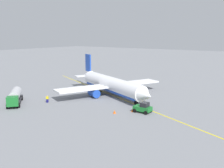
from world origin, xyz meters
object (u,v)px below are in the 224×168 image
object	(u,v)px
refueling_worker	(47,99)
pushback_tug	(143,108)
airplane	(111,85)
safety_cone_wingtip	(132,110)
fuel_tanker	(15,96)
safety_cone_nose	(114,112)

from	to	relation	value
refueling_worker	pushback_tug	bearing A→B (deg)	15.45
airplane	safety_cone_wingtip	world-z (taller)	airplane
fuel_tanker	safety_cone_nose	xyz separation A→B (m)	(23.07, 7.19, -1.39)
fuel_tanker	safety_cone_wingtip	size ratio (longest dim) A/B	17.40
safety_cone_nose	safety_cone_wingtip	size ratio (longest dim) A/B	1.21
fuel_tanker	pushback_tug	world-z (taller)	fuel_tanker
airplane	fuel_tanker	bearing A→B (deg)	-122.72
safety_cone_wingtip	pushback_tug	bearing A→B (deg)	21.53
airplane	fuel_tanker	world-z (taller)	airplane
airplane	safety_cone_wingtip	bearing A→B (deg)	-38.04
safety_cone_nose	safety_cone_wingtip	distance (m)	3.90
refueling_worker	safety_cone_nose	bearing A→B (deg)	7.07
safety_cone_nose	safety_cone_wingtip	world-z (taller)	safety_cone_nose
fuel_tanker	safety_cone_nose	world-z (taller)	fuel_tanker
refueling_worker	airplane	bearing A→B (deg)	63.30
fuel_tanker	refueling_worker	bearing A→B (deg)	43.20
refueling_worker	safety_cone_wingtip	distance (m)	20.80
pushback_tug	safety_cone_wingtip	xyz separation A→B (m)	(-2.05, -0.81, -0.73)
airplane	pushback_tug	bearing A→B (deg)	-31.66
fuel_tanker	safety_cone_nose	distance (m)	24.21
safety_cone_wingtip	airplane	bearing A→B (deg)	141.96
airplane	refueling_worker	world-z (taller)	airplane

